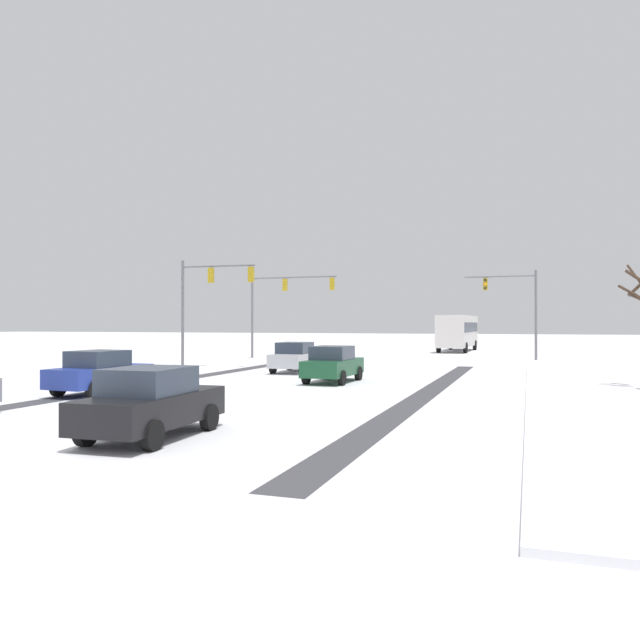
{
  "coord_description": "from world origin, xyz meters",
  "views": [
    {
      "loc": [
        9.82,
        -9.89,
        2.61
      ],
      "look_at": [
        0.0,
        18.86,
        2.8
      ],
      "focal_mm": 34.35,
      "sensor_mm": 36.0,
      "label": 1
    }
  ],
  "objects_px": {
    "traffic_signal_far_left": "(281,296)",
    "car_blue_third": "(100,372)",
    "traffic_signal_near_left": "(207,291)",
    "car_black_fourth": "(151,402)",
    "traffic_signal_far_right": "(516,300)",
    "car_silver_lead": "(296,357)",
    "car_dark_green_second": "(333,364)",
    "bus_oncoming": "(458,330)"
  },
  "relations": [
    {
      "from": "traffic_signal_far_left",
      "to": "car_silver_lead",
      "type": "bearing_deg",
      "value": -64.21
    },
    {
      "from": "traffic_signal_far_right",
      "to": "car_black_fourth",
      "type": "height_order",
      "value": "traffic_signal_far_right"
    },
    {
      "from": "car_blue_third",
      "to": "traffic_signal_near_left",
      "type": "bearing_deg",
      "value": 103.64
    },
    {
      "from": "traffic_signal_far_right",
      "to": "car_blue_third",
      "type": "relative_size",
      "value": 1.56
    },
    {
      "from": "traffic_signal_far_right",
      "to": "car_silver_lead",
      "type": "bearing_deg",
      "value": -124.4
    },
    {
      "from": "car_blue_third",
      "to": "bus_oncoming",
      "type": "xyz_separation_m",
      "value": [
        8.74,
        40.43,
        1.18
      ]
    },
    {
      "from": "traffic_signal_far_left",
      "to": "car_black_fourth",
      "type": "bearing_deg",
      "value": -72.78
    },
    {
      "from": "traffic_signal_far_left",
      "to": "car_dark_green_second",
      "type": "distance_m",
      "value": 19.7
    },
    {
      "from": "car_blue_third",
      "to": "car_dark_green_second",
      "type": "bearing_deg",
      "value": 46.24
    },
    {
      "from": "car_blue_third",
      "to": "car_black_fourth",
      "type": "height_order",
      "value": "same"
    },
    {
      "from": "traffic_signal_far_right",
      "to": "car_dark_green_second",
      "type": "xyz_separation_m",
      "value": [
        -7.42,
        -20.83,
        -3.55
      ]
    },
    {
      "from": "traffic_signal_near_left",
      "to": "car_dark_green_second",
      "type": "relative_size",
      "value": 1.58
    },
    {
      "from": "traffic_signal_near_left",
      "to": "traffic_signal_far_left",
      "type": "bearing_deg",
      "value": 85.59
    },
    {
      "from": "car_blue_third",
      "to": "car_silver_lead",
      "type": "bearing_deg",
      "value": 74.83
    },
    {
      "from": "traffic_signal_near_left",
      "to": "bus_oncoming",
      "type": "bearing_deg",
      "value": 65.28
    },
    {
      "from": "car_dark_green_second",
      "to": "car_blue_third",
      "type": "height_order",
      "value": "same"
    },
    {
      "from": "traffic_signal_far_left",
      "to": "bus_oncoming",
      "type": "distance_m",
      "value": 20.2
    },
    {
      "from": "car_silver_lead",
      "to": "car_blue_third",
      "type": "xyz_separation_m",
      "value": [
        -3.21,
        -11.85,
        0.0
      ]
    },
    {
      "from": "traffic_signal_near_left",
      "to": "bus_oncoming",
      "type": "xyz_separation_m",
      "value": [
        12.15,
        26.39,
        -2.6
      ]
    },
    {
      "from": "traffic_signal_far_left",
      "to": "traffic_signal_far_right",
      "type": "bearing_deg",
      "value": 13.31
    },
    {
      "from": "car_dark_green_second",
      "to": "car_black_fourth",
      "type": "distance_m",
      "value": 14.04
    },
    {
      "from": "car_dark_green_second",
      "to": "car_blue_third",
      "type": "xyz_separation_m",
      "value": [
        -6.83,
        -7.13,
        0.0
      ]
    },
    {
      "from": "car_silver_lead",
      "to": "bus_oncoming",
      "type": "bearing_deg",
      "value": 79.06
    },
    {
      "from": "traffic_signal_far_left",
      "to": "traffic_signal_near_left",
      "type": "bearing_deg",
      "value": -94.41
    },
    {
      "from": "traffic_signal_far_right",
      "to": "car_silver_lead",
      "type": "height_order",
      "value": "traffic_signal_far_right"
    },
    {
      "from": "traffic_signal_near_left",
      "to": "car_blue_third",
      "type": "distance_m",
      "value": 14.94
    },
    {
      "from": "car_silver_lead",
      "to": "car_dark_green_second",
      "type": "distance_m",
      "value": 5.94
    },
    {
      "from": "traffic_signal_far_left",
      "to": "traffic_signal_far_right",
      "type": "height_order",
      "value": "same"
    },
    {
      "from": "traffic_signal_near_left",
      "to": "car_black_fourth",
      "type": "height_order",
      "value": "traffic_signal_near_left"
    },
    {
      "from": "traffic_signal_far_left",
      "to": "car_dark_green_second",
      "type": "bearing_deg",
      "value": -60.64
    },
    {
      "from": "traffic_signal_far_left",
      "to": "car_silver_lead",
      "type": "xyz_separation_m",
      "value": [
        5.86,
        -12.12,
        -3.86
      ]
    },
    {
      "from": "traffic_signal_far_right",
      "to": "car_black_fourth",
      "type": "relative_size",
      "value": 1.56
    },
    {
      "from": "car_black_fourth",
      "to": "car_silver_lead",
      "type": "bearing_deg",
      "value": 101.2
    },
    {
      "from": "car_silver_lead",
      "to": "bus_oncoming",
      "type": "distance_m",
      "value": 29.14
    },
    {
      "from": "traffic_signal_far_right",
      "to": "bus_oncoming",
      "type": "relative_size",
      "value": 0.59
    },
    {
      "from": "car_silver_lead",
      "to": "car_blue_third",
      "type": "relative_size",
      "value": 0.99
    },
    {
      "from": "car_silver_lead",
      "to": "car_blue_third",
      "type": "height_order",
      "value": "same"
    },
    {
      "from": "traffic_signal_near_left",
      "to": "bus_oncoming",
      "type": "distance_m",
      "value": 29.17
    },
    {
      "from": "traffic_signal_far_left",
      "to": "car_blue_third",
      "type": "relative_size",
      "value": 1.65
    },
    {
      "from": "car_silver_lead",
      "to": "traffic_signal_far_left",
      "type": "bearing_deg",
      "value": 115.79
    },
    {
      "from": "traffic_signal_near_left",
      "to": "car_blue_third",
      "type": "xyz_separation_m",
      "value": [
        3.41,
        -14.04,
        -3.77
      ]
    },
    {
      "from": "car_silver_lead",
      "to": "car_blue_third",
      "type": "bearing_deg",
      "value": -105.17
    }
  ]
}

